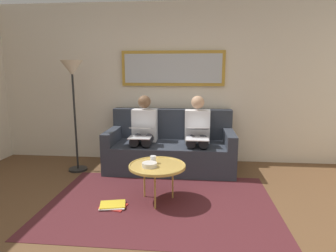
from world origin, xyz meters
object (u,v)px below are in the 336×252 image
at_px(bowl, 149,165).
at_px(laptop_white, 197,133).
at_px(standing_lamp, 73,81).
at_px(framed_mirror, 173,68).
at_px(magazine_stack, 113,205).
at_px(coffee_table, 157,166).
at_px(couch, 171,148).
at_px(person_right, 144,130).
at_px(cup, 153,160).
at_px(laptop_silver, 141,132).
at_px(person_left, 197,131).

relative_size(bowl, laptop_white, 0.44).
bearing_deg(standing_lamp, framed_mirror, -155.12).
xyz_separation_m(bowl, magazine_stack, (0.40, 0.13, -0.45)).
height_order(coffee_table, laptop_white, laptop_white).
height_order(coffee_table, standing_lamp, standing_lamp).
bearing_deg(couch, coffee_table, 87.80).
relative_size(framed_mirror, coffee_table, 2.55).
bearing_deg(standing_lamp, person_right, -168.77).
bearing_deg(laptop_white, cup, 58.86).
height_order(coffee_table, cup, cup).
relative_size(cup, laptop_silver, 0.26).
distance_m(framed_mirror, coffee_table, 1.96).
distance_m(couch, person_right, 0.51).
bearing_deg(laptop_white, framed_mirror, -59.15).
height_order(laptop_white, person_right, person_right).
relative_size(laptop_silver, standing_lamp, 0.21).
distance_m(laptop_silver, magazine_stack, 1.26).
bearing_deg(standing_lamp, person_left, -173.78).
height_order(bowl, laptop_white, laptop_white).
distance_m(bowl, person_right, 1.26).
bearing_deg(laptop_silver, cup, 110.16).
height_order(laptop_silver, standing_lamp, standing_lamp).
xyz_separation_m(framed_mirror, magazine_stack, (0.53, 1.80, -1.53)).
xyz_separation_m(couch, standing_lamp, (1.41, 0.27, 1.06)).
bearing_deg(laptop_silver, couch, -142.64).
height_order(framed_mirror, coffee_table, framed_mirror).
distance_m(couch, standing_lamp, 1.79).
xyz_separation_m(framed_mirror, bowl, (0.13, 1.67, -1.08)).
xyz_separation_m(coffee_table, laptop_white, (-0.46, -0.92, 0.20)).
height_order(bowl, person_left, person_left).
bearing_deg(person_right, person_left, 180.00).
height_order(couch, bowl, couch).
distance_m(magazine_stack, standing_lamp, 1.98).
xyz_separation_m(framed_mirror, person_right, (0.41, 0.46, -0.94)).
bearing_deg(laptop_white, couch, -36.15).
relative_size(couch, cup, 21.42).
distance_m(laptop_white, standing_lamp, 1.97).
xyz_separation_m(laptop_white, laptop_silver, (0.82, 0.01, -0.00)).
bearing_deg(person_right, coffee_table, 107.64).
bearing_deg(bowl, couch, -95.59).
bearing_deg(person_right, bowl, 103.24).
relative_size(laptop_white, standing_lamp, 0.23).
relative_size(framed_mirror, person_left, 1.47).
bearing_deg(coffee_table, laptop_silver, -67.97).
distance_m(person_right, magazine_stack, 1.47).
distance_m(laptop_white, person_right, 0.86).
xyz_separation_m(laptop_white, person_right, (0.82, -0.23, -0.02)).
bearing_deg(standing_lamp, laptop_white, 178.94).
bearing_deg(magazine_stack, person_left, -124.91).
relative_size(person_right, magazine_stack, 3.50).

